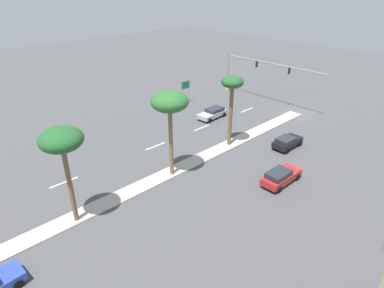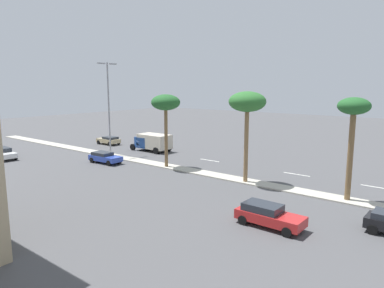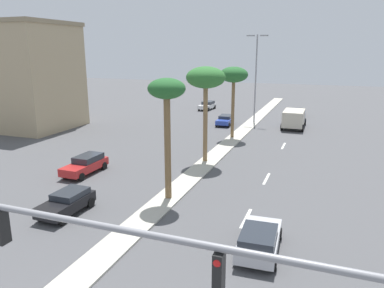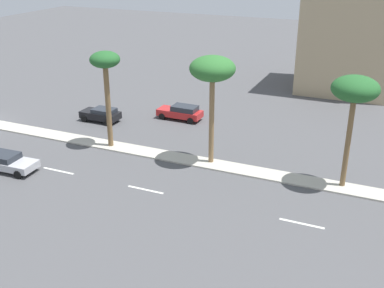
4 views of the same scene
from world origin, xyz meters
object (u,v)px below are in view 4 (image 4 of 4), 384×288
object	(u,v)px
palm_tree_near	(105,66)
palm_tree_mid	(355,91)
palm_tree_leading	(212,71)
sedan_silver_mid	(7,162)
sedan_black_trailing	(101,114)
sedan_red_inboard	(181,112)
commercial_building	(350,32)

from	to	relation	value
palm_tree_near	palm_tree_mid	xyz separation A→B (m)	(-0.40, 19.11, 0.09)
palm_tree_leading	sedan_silver_mid	bearing A→B (deg)	-61.65
sedan_black_trailing	sedan_red_inboard	bearing A→B (deg)	117.70
sedan_red_inboard	commercial_building	bearing A→B (deg)	142.96
sedan_silver_mid	palm_tree_near	bearing A→B (deg)	146.23
palm_tree_mid	commercial_building	bearing A→B (deg)	-172.89
palm_tree_leading	sedan_black_trailing	xyz separation A→B (m)	(-4.63, -13.32, -6.70)
palm_tree_leading	sedan_black_trailing	world-z (taller)	palm_tree_leading
sedan_red_inboard	palm_tree_leading	bearing A→B (deg)	37.83
palm_tree_near	sedan_silver_mid	bearing A→B (deg)	-33.77
palm_tree_near	sedan_red_inboard	distance (m)	10.95
palm_tree_leading	sedan_silver_mid	distance (m)	17.03
palm_tree_mid	palm_tree_leading	bearing A→B (deg)	-89.80
palm_tree_mid	sedan_black_trailing	xyz separation A→B (m)	(-4.60, -23.38, -6.33)
palm_tree_mid	sedan_red_inboard	distance (m)	19.46
commercial_building	palm_tree_near	xyz separation A→B (m)	(26.19, -15.89, 0.29)
palm_tree_leading	palm_tree_mid	size ratio (longest dim) A/B	1.05
sedan_red_inboard	sedan_silver_mid	size ratio (longest dim) A/B	1.00
palm_tree_leading	palm_tree_mid	xyz separation A→B (m)	(-0.03, 10.06, -0.36)
commercial_building	sedan_red_inboard	distance (m)	22.79
palm_tree_near	sedan_black_trailing	size ratio (longest dim) A/B	2.10
sedan_red_inboard	sedan_black_trailing	world-z (taller)	sedan_red_inboard
sedan_black_trailing	palm_tree_near	bearing A→B (deg)	40.51
sedan_black_trailing	palm_tree_mid	bearing A→B (deg)	78.87
palm_tree_near	sedan_red_inboard	bearing A→B (deg)	163.01
palm_tree_leading	sedan_red_inboard	distance (m)	12.40
palm_tree_near	sedan_silver_mid	world-z (taller)	palm_tree_near
commercial_building	palm_tree_mid	xyz separation A→B (m)	(25.79, 3.22, 0.37)
sedan_silver_mid	sedan_black_trailing	xyz separation A→B (m)	(-12.06, 0.45, 0.02)
palm_tree_near	palm_tree_leading	world-z (taller)	palm_tree_leading
palm_tree_leading	sedan_silver_mid	xyz separation A→B (m)	(7.43, -13.77, -6.71)
palm_tree_mid	sedan_red_inboard	xyz separation A→B (m)	(-8.22, -16.47, -6.30)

